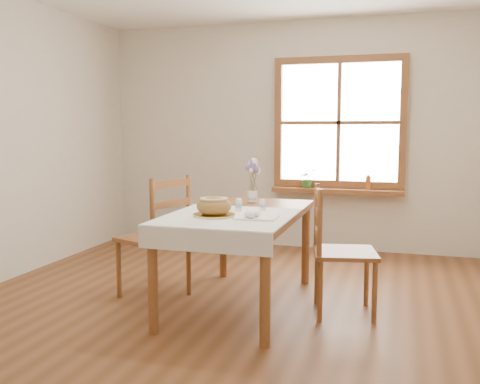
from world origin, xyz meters
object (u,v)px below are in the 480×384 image
(chair_right, at_px, (345,251))
(flower_vase, at_px, (252,197))
(chair_left, at_px, (153,236))
(bread_plate, at_px, (214,215))
(dining_table, at_px, (240,222))

(chair_right, xyz_separation_m, flower_vase, (-0.84, 0.44, 0.31))
(chair_left, bearing_deg, bread_plate, 83.29)
(chair_left, relative_size, chair_right, 1.05)
(dining_table, bearing_deg, bread_plate, -105.04)
(dining_table, distance_m, chair_right, 0.83)
(dining_table, height_order, bread_plate, bread_plate)
(chair_right, distance_m, bread_plate, 1.02)
(dining_table, relative_size, flower_vase, 17.40)
(chair_left, xyz_separation_m, bread_plate, (0.65, -0.34, 0.26))
(dining_table, distance_m, chair_left, 0.76)
(chair_right, xyz_separation_m, bread_plate, (-0.90, -0.38, 0.29))
(flower_vase, bearing_deg, bread_plate, -93.87)
(dining_table, xyz_separation_m, chair_left, (-0.75, 0.00, -0.16))
(chair_left, bearing_deg, chair_right, 112.38)
(bread_plate, height_order, flower_vase, flower_vase)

